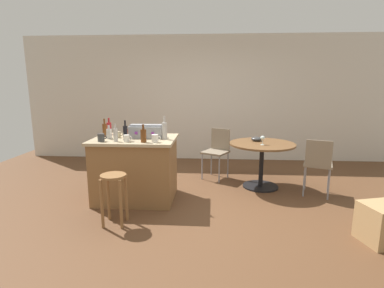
{
  "coord_description": "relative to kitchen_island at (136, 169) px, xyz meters",
  "views": [
    {
      "loc": [
        0.18,
        -4.06,
        1.69
      ],
      "look_at": [
        -0.14,
        0.53,
        0.75
      ],
      "focal_mm": 28.23,
      "sensor_mm": 36.0,
      "label": 1
    }
  ],
  "objects": [
    {
      "name": "folding_chair_near",
      "position": [
        1.2,
        1.11,
        0.07
      ],
      "size": [
        0.54,
        0.54,
        0.88
      ],
      "color": "#7F705B",
      "rests_on": "ground_plane"
    },
    {
      "name": "cup_0",
      "position": [
        -0.21,
        0.28,
        0.5
      ],
      "size": [
        0.11,
        0.07,
        0.09
      ],
      "color": "#DB6651",
      "rests_on": "kitchen_island"
    },
    {
      "name": "dining_table",
      "position": [
        1.92,
        0.65,
        0.11
      ],
      "size": [
        1.05,
        1.05,
        0.74
      ],
      "color": "black",
      "rests_on": "ground_plane"
    },
    {
      "name": "bottle_1",
      "position": [
        -0.47,
        0.31,
        0.55
      ],
      "size": [
        0.07,
        0.07,
        0.25
      ],
      "color": "maroon",
      "rests_on": "kitchen_island"
    },
    {
      "name": "bottle_0",
      "position": [
        -0.46,
        0.08,
        0.56
      ],
      "size": [
        0.06,
        0.06,
        0.27
      ],
      "color": "#603314",
      "rests_on": "kitchen_island"
    },
    {
      "name": "ground_plane",
      "position": [
        0.94,
        -0.11,
        -0.46
      ],
      "size": [
        8.8,
        8.8,
        0.0
      ],
      "primitive_type": "plane",
      "color": "brown"
    },
    {
      "name": "folding_chair_far",
      "position": [
        2.69,
        0.3,
        0.07
      ],
      "size": [
        0.51,
        0.51,
        0.88
      ],
      "color": "#7F705B",
      "rests_on": "ground_plane"
    },
    {
      "name": "cup_1",
      "position": [
        -0.38,
        -0.28,
        0.51
      ],
      "size": [
        0.13,
        0.09,
        0.11
      ],
      "color": "#383838",
      "rests_on": "kitchen_island"
    },
    {
      "name": "bottle_2",
      "position": [
        0.45,
        -0.05,
        0.58
      ],
      "size": [
        0.07,
        0.07,
        0.32
      ],
      "color": "#B7B2AD",
      "rests_on": "kitchen_island"
    },
    {
      "name": "toolbox",
      "position": [
        0.16,
        0.04,
        0.55
      ],
      "size": [
        0.47,
        0.22,
        0.19
      ],
      "color": "gray",
      "rests_on": "kitchen_island"
    },
    {
      "name": "bottle_4",
      "position": [
        0.2,
        -0.29,
        0.55
      ],
      "size": [
        0.08,
        0.08,
        0.24
      ],
      "color": "#603314",
      "rests_on": "kitchen_island"
    },
    {
      "name": "kitchen_island",
      "position": [
        0.0,
        0.0,
        0.0
      ],
      "size": [
        1.17,
        0.88,
        0.91
      ],
      "color": "olive",
      "rests_on": "ground_plane"
    },
    {
      "name": "cup_3",
      "position": [
        -0.24,
        0.03,
        0.5
      ],
      "size": [
        0.11,
        0.08,
        0.09
      ],
      "color": "tan",
      "rests_on": "kitchen_island"
    },
    {
      "name": "serving_bowl",
      "position": [
        1.85,
        0.83,
        0.31
      ],
      "size": [
        0.18,
        0.18,
        0.07
      ],
      "primitive_type": "ellipsoid",
      "color": "#383838",
      "rests_on": "dining_table"
    },
    {
      "name": "back_wall",
      "position": [
        0.94,
        2.53,
        0.89
      ],
      "size": [
        8.0,
        0.1,
        2.7
      ],
      "primitive_type": "cube",
      "color": "beige",
      "rests_on": "ground_plane"
    },
    {
      "name": "bottle_6",
      "position": [
        -0.35,
        -0.07,
        0.53
      ],
      "size": [
        0.08,
        0.08,
        0.19
      ],
      "color": "#B7B2AD",
      "rests_on": "kitchen_island"
    },
    {
      "name": "wine_glass",
      "position": [
        1.89,
        0.51,
        0.39
      ],
      "size": [
        0.07,
        0.07,
        0.14
      ],
      "color": "silver",
      "rests_on": "dining_table"
    },
    {
      "name": "wooden_stool",
      "position": [
        -0.05,
        -0.83,
        -0.01
      ],
      "size": [
        0.3,
        0.3,
        0.63
      ],
      "color": "olive",
      "rests_on": "ground_plane"
    },
    {
      "name": "cup_4",
      "position": [
        -0.03,
        -0.28,
        0.5
      ],
      "size": [
        0.11,
        0.08,
        0.09
      ],
      "color": "white",
      "rests_on": "kitchen_island"
    },
    {
      "name": "bottle_5",
      "position": [
        -0.19,
        -0.26,
        0.55
      ],
      "size": [
        0.06,
        0.06,
        0.24
      ],
      "color": "#B7B2AD",
      "rests_on": "kitchen_island"
    },
    {
      "name": "cup_2",
      "position": [
        0.35,
        -0.29,
        0.51
      ],
      "size": [
        0.12,
        0.09,
        0.1
      ],
      "color": "white",
      "rests_on": "kitchen_island"
    },
    {
      "name": "bottle_3",
      "position": [
        -0.08,
        -0.17,
        0.56
      ],
      "size": [
        0.06,
        0.06,
        0.28
      ],
      "color": "black",
      "rests_on": "kitchen_island"
    }
  ]
}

